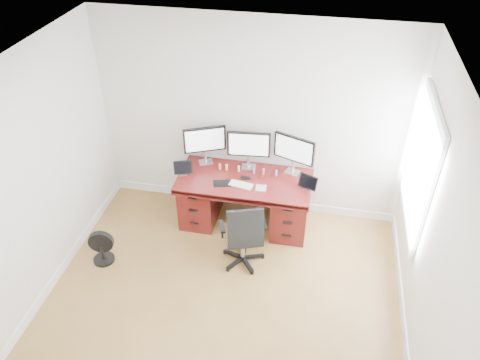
% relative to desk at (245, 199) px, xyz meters
% --- Properties ---
extents(ground, '(4.50, 4.50, 0.00)m').
position_rel_desk_xyz_m(ground, '(0.00, -1.83, -0.40)').
color(ground, olive).
rests_on(ground, ground).
extents(back_wall, '(4.00, 0.10, 2.70)m').
position_rel_desk_xyz_m(back_wall, '(0.00, 0.42, 0.95)').
color(back_wall, silver).
rests_on(back_wall, ground).
extents(right_wall, '(0.10, 4.50, 2.70)m').
position_rel_desk_xyz_m(right_wall, '(2.00, -1.72, 0.95)').
color(right_wall, silver).
rests_on(right_wall, ground).
extents(desk, '(1.70, 0.80, 0.75)m').
position_rel_desk_xyz_m(desk, '(0.00, 0.00, 0.00)').
color(desk, '#4F110F').
rests_on(desk, ground).
extents(office_chair, '(0.64, 0.64, 0.95)m').
position_rel_desk_xyz_m(office_chair, '(0.13, -0.75, -0.09)').
color(office_chair, black).
rests_on(office_chair, ground).
extents(floor_fan, '(0.31, 0.26, 0.45)m').
position_rel_desk_xyz_m(floor_fan, '(-1.58, -1.05, -0.19)').
color(floor_fan, black).
rests_on(floor_fan, ground).
extents(monitor_left, '(0.52, 0.26, 0.53)m').
position_rel_desk_xyz_m(monitor_left, '(-0.58, 0.24, 0.68)').
color(monitor_left, silver).
rests_on(monitor_left, desk).
extents(monitor_center, '(0.55, 0.16, 0.53)m').
position_rel_desk_xyz_m(monitor_center, '(0.00, 0.24, 0.68)').
color(monitor_center, silver).
rests_on(monitor_center, desk).
extents(monitor_right, '(0.53, 0.23, 0.53)m').
position_rel_desk_xyz_m(monitor_right, '(0.58, 0.24, 0.68)').
color(monitor_right, silver).
rests_on(monitor_right, desk).
extents(tablet_left, '(0.25, 0.15, 0.19)m').
position_rel_desk_xyz_m(tablet_left, '(-0.79, -0.08, 0.43)').
color(tablet_left, silver).
rests_on(tablet_left, desk).
extents(tablet_right, '(0.25, 0.15, 0.19)m').
position_rel_desk_xyz_m(tablet_right, '(0.80, -0.08, 0.43)').
color(tablet_right, silver).
rests_on(tablet_right, desk).
extents(keyboard, '(0.31, 0.17, 0.01)m').
position_rel_desk_xyz_m(keyboard, '(-0.02, -0.17, 0.36)').
color(keyboard, white).
rests_on(keyboard, desk).
extents(trackpad, '(0.13, 0.13, 0.01)m').
position_rel_desk_xyz_m(trackpad, '(0.23, -0.18, 0.35)').
color(trackpad, silver).
rests_on(trackpad, desk).
extents(drawing_tablet, '(0.25, 0.19, 0.01)m').
position_rel_desk_xyz_m(drawing_tablet, '(-0.26, -0.18, 0.35)').
color(drawing_tablet, black).
rests_on(drawing_tablet, desk).
extents(phone, '(0.13, 0.10, 0.01)m').
position_rel_desk_xyz_m(phone, '(0.00, -0.01, 0.35)').
color(phone, black).
rests_on(phone, desk).
extents(figurine_pink, '(0.04, 0.04, 0.09)m').
position_rel_desk_xyz_m(figurine_pink, '(-0.36, 0.12, 0.40)').
color(figurine_pink, '#E66684').
rests_on(figurine_pink, desk).
extents(figurine_orange, '(0.04, 0.04, 0.09)m').
position_rel_desk_xyz_m(figurine_orange, '(-0.27, 0.12, 0.40)').
color(figurine_orange, '#FB9B42').
rests_on(figurine_orange, desk).
extents(figurine_yellow, '(0.04, 0.04, 0.09)m').
position_rel_desk_xyz_m(figurine_yellow, '(-0.11, 0.12, 0.40)').
color(figurine_yellow, tan).
rests_on(figurine_yellow, desk).
extents(figurine_blue, '(0.04, 0.04, 0.09)m').
position_rel_desk_xyz_m(figurine_blue, '(0.09, 0.12, 0.40)').
color(figurine_blue, '#6596E1').
rests_on(figurine_blue, desk).
extents(figurine_brown, '(0.04, 0.04, 0.09)m').
position_rel_desk_xyz_m(figurine_brown, '(0.22, 0.12, 0.40)').
color(figurine_brown, '#8F5141').
rests_on(figurine_brown, desk).
extents(figurine_purple, '(0.04, 0.04, 0.09)m').
position_rel_desk_xyz_m(figurine_purple, '(0.38, 0.12, 0.40)').
color(figurine_purple, '#8F5FE2').
rests_on(figurine_purple, desk).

